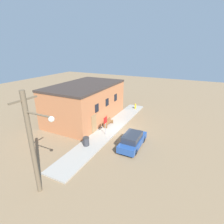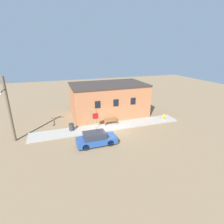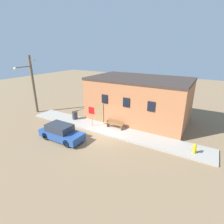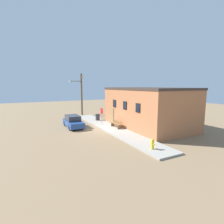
% 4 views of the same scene
% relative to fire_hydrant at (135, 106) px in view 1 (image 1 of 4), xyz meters
% --- Properties ---
extents(ground_plane, '(80.00, 80.00, 0.00)m').
position_rel_fire_hydrant_xyz_m(ground_plane, '(-7.84, -0.80, -0.55)').
color(ground_plane, '#846B4C').
extents(sidewalk, '(19.02, 2.33, 0.15)m').
position_rel_fire_hydrant_xyz_m(sidewalk, '(-7.84, 0.37, -0.48)').
color(sidewalk, '#9E998E').
rests_on(sidewalk, ground).
extents(brick_building, '(10.63, 6.44, 4.74)m').
position_rel_fire_hydrant_xyz_m(brick_building, '(-6.52, 4.69, 1.82)').
color(brick_building, '#B26B42').
rests_on(brick_building, ground).
extents(fire_hydrant, '(0.49, 0.23, 0.81)m').
position_rel_fire_hydrant_xyz_m(fire_hydrant, '(0.00, 0.00, 0.00)').
color(fire_hydrant, gold).
rests_on(fire_hydrant, sidewalk).
extents(stop_sign, '(0.70, 0.06, 2.05)m').
position_rel_fire_hydrant_xyz_m(stop_sign, '(-9.64, 0.07, 1.04)').
color(stop_sign, gray).
rests_on(stop_sign, sidewalk).
extents(bench, '(1.70, 0.44, 0.82)m').
position_rel_fire_hydrant_xyz_m(bench, '(-7.40, 0.91, 0.01)').
color(bench, brown).
rests_on(bench, sidewalk).
extents(trash_bin, '(0.62, 0.62, 0.87)m').
position_rel_fire_hydrant_xyz_m(trash_bin, '(-12.47, 0.68, 0.03)').
color(trash_bin, '#333338').
rests_on(trash_bin, sidewalk).
extents(utility_pole, '(1.80, 2.23, 6.94)m').
position_rel_fire_hydrant_xyz_m(utility_pole, '(-18.53, 0.23, 3.16)').
color(utility_pole, brown).
rests_on(utility_pole, ground).
extents(parked_car, '(4.08, 1.65, 1.42)m').
position_rel_fire_hydrant_xyz_m(parked_car, '(-10.47, -3.34, 0.13)').
color(parked_car, black).
rests_on(parked_car, ground).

